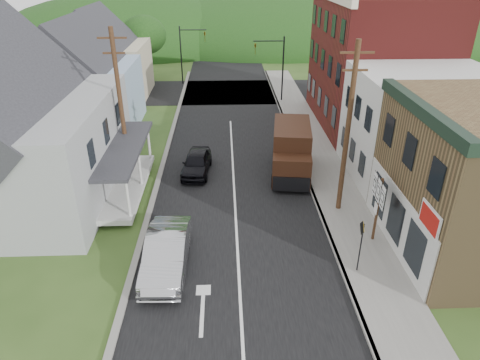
{
  "coord_description": "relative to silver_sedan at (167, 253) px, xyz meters",
  "views": [
    {
      "loc": [
        -0.51,
        -16.22,
        12.22
      ],
      "look_at": [
        0.23,
        3.03,
        2.2
      ],
      "focal_mm": 32.0,
      "sensor_mm": 36.0,
      "label": 1
    }
  ],
  "objects": [
    {
      "name": "utility_pole_left",
      "position": [
        -3.37,
        9.1,
        3.83
      ],
      "size": [
        1.6,
        0.26,
        9.0
      ],
      "color": "#472D19",
      "rests_on": "ground"
    },
    {
      "name": "road",
      "position": [
        3.13,
        11.1,
        -0.82
      ],
      "size": [
        9.0,
        90.0,
        0.02
      ],
      "primitive_type": "cube",
      "color": "black",
      "rests_on": "ground"
    },
    {
      "name": "cross_road",
      "position": [
        3.13,
        28.1,
        -0.82
      ],
      "size": [
        60.0,
        9.0,
        0.02
      ],
      "primitive_type": "cube",
      "color": "black",
      "rests_on": "ground"
    },
    {
      "name": "forested_ridge",
      "position": [
        3.13,
        56.1,
        -0.82
      ],
      "size": [
        90.0,
        30.0,
        16.0
      ],
      "primitive_type": "ellipsoid",
      "color": "black",
      "rests_on": "ground"
    },
    {
      "name": "utility_pole_right",
      "position": [
        8.73,
        4.6,
        3.83
      ],
      "size": [
        1.6,
        0.26,
        9.0
      ],
      "color": "#472D19",
      "rests_on": "ground"
    },
    {
      "name": "sidewalk_right",
      "position": [
        9.03,
        9.1,
        -0.75
      ],
      "size": [
        2.8,
        55.0,
        0.15
      ],
      "primitive_type": "cube",
      "color": "slate",
      "rests_on": "ground"
    },
    {
      "name": "delivery_van",
      "position": [
        6.75,
        9.12,
        0.74
      ],
      "size": [
        2.92,
        5.78,
        3.1
      ],
      "rotation": [
        0.0,
        0.0,
        -0.13
      ],
      "color": "black",
      "rests_on": "ground"
    },
    {
      "name": "house_cream",
      "position": [
        -8.37,
        27.1,
        2.87
      ],
      "size": [
        7.14,
        8.16,
        7.28
      ],
      "color": "#B4A68C",
      "rests_on": "ground"
    },
    {
      "name": "curb_left",
      "position": [
        -1.52,
        9.1,
        -0.76
      ],
      "size": [
        0.3,
        55.0,
        0.12
      ],
      "primitive_type": "cube",
      "color": "slate",
      "rests_on": "ground"
    },
    {
      "name": "ground",
      "position": [
        3.13,
        1.1,
        -0.82
      ],
      "size": [
        120.0,
        120.0,
        0.0
      ],
      "primitive_type": "plane",
      "color": "#2D4719",
      "rests_on": "ground"
    },
    {
      "name": "dark_sedan",
      "position": [
        0.81,
        9.47,
        -0.13
      ],
      "size": [
        2.0,
        4.19,
        1.38
      ],
      "primitive_type": "imported",
      "rotation": [
        0.0,
        0.0,
        -0.09
      ],
      "color": "black",
      "rests_on": "ground"
    },
    {
      "name": "traffic_signal_right",
      "position": [
        7.43,
        24.6,
        2.93
      ],
      "size": [
        2.87,
        0.2,
        6.0
      ],
      "color": "black",
      "rests_on": "ground"
    },
    {
      "name": "curb_right",
      "position": [
        7.68,
        9.1,
        -0.75
      ],
      "size": [
        0.2,
        55.0,
        0.15
      ],
      "primitive_type": "cube",
      "color": "slate",
      "rests_on": "ground"
    },
    {
      "name": "tree_left_d",
      "position": [
        -5.87,
        33.1,
        4.06
      ],
      "size": [
        4.8,
        4.8,
        6.94
      ],
      "color": "#382616",
      "rests_on": "ground"
    },
    {
      "name": "house_gray",
      "position": [
        -8.87,
        7.1,
        3.41
      ],
      "size": [
        10.2,
        12.24,
        8.35
      ],
      "color": "#9EA1A3",
      "rests_on": "ground"
    },
    {
      "name": "storefront_red",
      "position": [
        14.43,
        18.1,
        4.18
      ],
      "size": [
        8.0,
        12.0,
        10.0
      ],
      "primitive_type": "cube",
      "color": "#5E1816",
      "rests_on": "ground"
    },
    {
      "name": "traffic_signal_left",
      "position": [
        -1.18,
        31.6,
        2.93
      ],
      "size": [
        2.87,
        0.2,
        6.0
      ],
      "color": "black",
      "rests_on": "ground"
    },
    {
      "name": "storefront_white",
      "position": [
        14.43,
        8.6,
        2.43
      ],
      "size": [
        8.0,
        7.0,
        6.5
      ],
      "primitive_type": "cube",
      "color": "silver",
      "rests_on": "ground"
    },
    {
      "name": "warning_sign",
      "position": [
        8.26,
        -0.61,
        0.94
      ],
      "size": [
        0.12,
        0.7,
        2.53
      ],
      "rotation": [
        0.0,
        0.0,
        -0.05
      ],
      "color": "black",
      "rests_on": "sidewalk_right"
    },
    {
      "name": "route_sign_cluster",
      "position": [
        9.63,
        1.65,
        1.46
      ],
      "size": [
        0.22,
        1.88,
        3.29
      ],
      "rotation": [
        0.0,
        0.0,
        -0.06
      ],
      "color": "#472D19",
      "rests_on": "sidewalk_right"
    },
    {
      "name": "house_blue",
      "position": [
        -7.87,
        18.1,
        2.87
      ],
      "size": [
        7.14,
        8.16,
        7.28
      ],
      "color": "#8BA6BE",
      "rests_on": "ground"
    },
    {
      "name": "silver_sedan",
      "position": [
        0.0,
        0.0,
        0.0
      ],
      "size": [
        1.85,
        5.03,
        1.64
      ],
      "primitive_type": "imported",
      "rotation": [
        0.0,
        0.0,
        -0.02
      ],
      "color": "#A4A4A8",
      "rests_on": "ground"
    }
  ]
}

